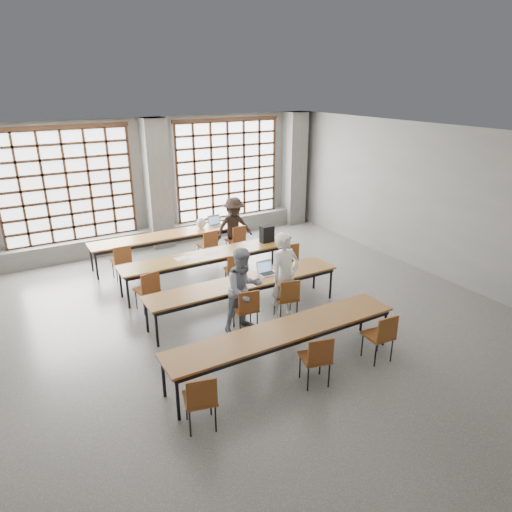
{
  "coord_description": "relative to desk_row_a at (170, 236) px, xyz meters",
  "views": [
    {
      "loc": [
        -3.79,
        -6.71,
        4.4
      ],
      "look_at": [
        0.31,
        0.4,
        1.22
      ],
      "focal_mm": 32.0,
      "sensor_mm": 36.0,
      "label": 1
    }
  ],
  "objects": [
    {
      "name": "green_box",
      "position": [
        0.23,
        -3.43,
        0.11
      ],
      "size": [
        0.27,
        0.16,
        0.09
      ],
      "primitive_type": "cube",
      "rotation": [
        0.0,
        0.0,
        -0.29
      ],
      "color": "green",
      "rests_on": "desk_row_c"
    },
    {
      "name": "phone",
      "position": [
        0.46,
        -3.61,
        0.07
      ],
      "size": [
        0.13,
        0.06,
        0.01
      ],
      "primitive_type": "cube",
      "rotation": [
        0.0,
        0.0,
        -0.03
      ],
      "color": "black",
      "rests_on": "desk_row_c"
    },
    {
      "name": "chair_front_right",
      "position": [
        0.86,
        -4.14,
        -0.13
      ],
      "size": [
        0.5,
        0.5,
        0.88
      ],
      "color": "maroon",
      "rests_on": "floor"
    },
    {
      "name": "sill_ledge",
      "position": [
        0.18,
        1.34,
        -0.41
      ],
      "size": [
        9.8,
        0.35,
        0.5
      ],
      "primitive_type": "cube",
      "color": "#565653",
      "rests_on": "floor"
    },
    {
      "name": "chair_mid_right",
      "position": [
        2.04,
        -2.43,
        -0.13
      ],
      "size": [
        0.46,
        0.47,
        0.88
      ],
      "color": "maroon",
      "rests_on": "floor"
    },
    {
      "name": "window_left",
      "position": [
        -2.07,
        1.46,
        1.24
      ],
      "size": [
        3.32,
        0.12,
        3.0
      ],
      "color": "white",
      "rests_on": "wall_back"
    },
    {
      "name": "mouse",
      "position": [
        1.23,
        -3.53,
        0.08
      ],
      "size": [
        0.1,
        0.07,
        0.04
      ],
      "primitive_type": "ellipsoid",
      "rotation": [
        0.0,
        0.0,
        0.11
      ],
      "color": "silver",
      "rests_on": "desk_row_c"
    },
    {
      "name": "laptop_back",
      "position": [
        1.35,
        0.11,
        0.13
      ],
      "size": [
        0.38,
        0.33,
        0.26
      ],
      "color": "#B3B3B8",
      "rests_on": "desk_row_a"
    },
    {
      "name": "student_male",
      "position": [
        0.88,
        -4.01,
        0.21
      ],
      "size": [
        0.7,
        0.52,
        1.75
      ],
      "primitive_type": "imported",
      "rotation": [
        0.0,
        0.0,
        0.17
      ],
      "color": "white",
      "rests_on": "floor"
    },
    {
      "name": "desk_row_b",
      "position": [
        0.24,
        -1.8,
        0.0
      ],
      "size": [
        4.0,
        0.7,
        0.73
      ],
      "color": "brown",
      "rests_on": "floor"
    },
    {
      "name": "plastic_bag",
      "position": [
        0.9,
        0.05,
        0.21
      ],
      "size": [
        0.32,
        0.29,
        0.29
      ],
      "primitive_type": "ellipsoid",
      "rotation": [
        0.0,
        0.0,
        -0.39
      ],
      "color": "silver",
      "rests_on": "desk_row_a"
    },
    {
      "name": "paper_sheet_a",
      "position": [
        -0.36,
        -1.75,
        0.07
      ],
      "size": [
        0.32,
        0.25,
        0.0
      ],
      "primitive_type": "cube",
      "rotation": [
        0.0,
        0.0,
        0.15
      ],
      "color": "white",
      "rests_on": "desk_row_b"
    },
    {
      "name": "wall_back",
      "position": [
        0.18,
        1.54,
        1.09
      ],
      "size": [
        10.0,
        0.0,
        10.0
      ],
      "primitive_type": "plane",
      "rotation": [
        1.57,
        0.0,
        0.0
      ],
      "color": "slate",
      "rests_on": "floor"
    },
    {
      "name": "backpack",
      "position": [
        1.84,
        -1.75,
        0.27
      ],
      "size": [
        0.33,
        0.21,
        0.4
      ],
      "primitive_type": "cube",
      "rotation": [
        0.0,
        0.0,
        0.03
      ],
      "color": "black",
      "rests_on": "desk_row_b"
    },
    {
      "name": "chair_back_left",
      "position": [
        -1.4,
        -0.63,
        -0.13
      ],
      "size": [
        0.42,
        0.43,
        0.88
      ],
      "color": "maroon",
      "rests_on": "floor"
    },
    {
      "name": "desk_row_d",
      "position": [
        -0.07,
        -5.45,
        0.0
      ],
      "size": [
        4.0,
        0.7,
        0.73
      ],
      "color": "brown",
      "rests_on": "floor"
    },
    {
      "name": "student_female",
      "position": [
        -0.02,
        -4.01,
        0.14
      ],
      "size": [
        0.85,
        0.69,
        1.62
      ],
      "primitive_type": "imported",
      "rotation": [
        0.0,
        0.0,
        0.11
      ],
      "color": "#172446",
      "rests_on": "floor"
    },
    {
      "name": "ceiling",
      "position": [
        0.18,
        -3.96,
        2.84
      ],
      "size": [
        11.0,
        11.0,
        0.0
      ],
      "primitive_type": "plane",
      "rotation": [
        3.14,
        0.0,
        0.0
      ],
      "color": "silver",
      "rests_on": "floor"
    },
    {
      "name": "chair_mid_left",
      "position": [
        -1.34,
        -2.43,
        -0.13
      ],
      "size": [
        0.49,
        0.49,
        0.88
      ],
      "color": "brown",
      "rests_on": "floor"
    },
    {
      "name": "desk_row_c",
      "position": [
        0.28,
        -3.51,
        0.0
      ],
      "size": [
        4.0,
        0.7,
        0.73
      ],
      "color": "brown",
      "rests_on": "floor"
    },
    {
      "name": "paper_sheet_c",
      "position": [
        0.34,
        -1.8,
        0.07
      ],
      "size": [
        0.33,
        0.26,
        0.0
      ],
      "primitive_type": "cube",
      "rotation": [
        0.0,
        0.0,
        0.17
      ],
      "color": "silver",
      "rests_on": "desk_row_b"
    },
    {
      "name": "chair_near_mid",
      "position": [
        0.11,
        -6.08,
        -0.13
      ],
      "size": [
        0.51,
        0.51,
        0.88
      ],
      "color": "maroon",
      "rests_on": "floor"
    },
    {
      "name": "chair_mid_centre",
      "position": [
        0.62,
        -2.43,
        -0.13
      ],
      "size": [
        0.51,
        0.51,
        0.88
      ],
      "color": "brown",
      "rests_on": "floor"
    },
    {
      "name": "paper_sheet_b",
      "position": [
        -0.06,
        -1.85,
        0.07
      ],
      "size": [
        0.32,
        0.24,
        0.0
      ],
      "primitive_type": "cube",
      "rotation": [
        0.0,
        0.0,
        -0.11
      ],
      "color": "white",
      "rests_on": "desk_row_b"
    },
    {
      "name": "laptop_front",
      "position": [
        0.83,
        -3.4,
        0.13
      ],
      "size": [
        0.36,
        0.3,
        0.26
      ],
      "color": "#BBBCC0",
      "rests_on": "desk_row_c"
    },
    {
      "name": "chair_front_left",
      "position": [
        -0.03,
        -4.14,
        -0.13
      ],
      "size": [
        0.47,
        0.48,
        0.88
      ],
      "color": "brown",
      "rests_on": "floor"
    },
    {
      "name": "column_mid",
      "position": [
        0.18,
        1.26,
        1.09
      ],
      "size": [
        0.6,
        0.55,
        3.5
      ],
      "primitive_type": "cube",
      "color": "#565653",
      "rests_on": "floor"
    },
    {
      "name": "window_right",
      "position": [
        2.43,
        1.46,
        1.24
      ],
      "size": [
        3.32,
        0.12,
        3.0
      ],
      "color": "white",
      "rests_on": "wall_back"
    },
    {
      "name": "chair_back_right",
      "position": [
        1.61,
        -0.63,
        -0.13
      ],
      "size": [
        0.46,
        0.47,
        0.88
      ],
      "color": "brown",
      "rests_on": "floor"
    },
    {
      "name": "student_back",
      "position": [
        1.6,
        -0.5,
        0.13
      ],
      "size": [
        1.03,
        0.6,
        1.59
      ],
      "primitive_type": "imported",
      "rotation": [
        0.0,
        0.0,
        0.01
      ],
      "color": "black",
      "rests_on": "floor"
    },
    {
      "name": "chair_near_left",
      "position": [
        -1.79,
        -6.08,
        -0.13
      ],
      "size": [
        0.51,
        0.51,
        0.88
      ],
      "color": "brown",
      "rests_on": "floor"
    },
    {
      "name": "wall_right",
      "position": [
        5.18,
        -3.96,
        1.09
      ],
      "size": [
        0.0,
        11.0,
        11.0
      ],
      "primitive_type": "plane",
      "rotation": [
        1.57,
        0.0,
        -1.57
      ],
      "color": "slate",
      "rests_on": "floor"
    },
    {
      "name": "floor",
      "position": [
        0.18,
        -3.96,
        -0.66
      ],
      "size": [
        11.0,
        11.0,
        0.0
      ],
      "primitive_type": "plane",
      "color": "#51514E",
      "rests_on": "ground"
    },
    {
      "name": "column_right",
      "position": [
        4.68,
        1.26,
        1.09
      ],
      "size": [
        0.6,
        0.55,
        3.5
      ],
      "primitive_type": "cube",
      "color": "#565653",
      "rests_on": "floor"
    },
    {
      "name": "desk_row_a",
      "position": [
        0.0,
        0.0,
        0.0
      ],
      "size": [
        4.0,
        0.7,
        0.73
      ],
      "color": "brown",
      "rests_on": "floor"
    },
    {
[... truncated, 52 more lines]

